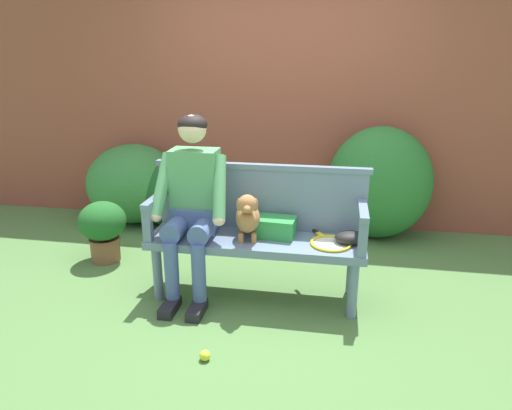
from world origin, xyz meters
name	(u,v)px	position (x,y,z in m)	size (l,w,h in m)	color
ground_plane	(256,295)	(0.00, 0.00, 0.00)	(40.00, 40.00, 0.00)	#4C753D
brick_garden_fence	(286,106)	(0.00, 1.77, 1.22)	(8.00, 0.30, 2.45)	brown
hedge_bush_mid_right	(171,191)	(-1.16, 1.38, 0.36)	(1.02, 0.77, 0.72)	#194C1E
hedge_bush_far_right	(379,183)	(0.97, 1.39, 0.55)	(1.00, 0.77, 1.10)	#286B2D
hedge_bush_far_left	(134,184)	(-1.57, 1.39, 0.42)	(0.99, 0.94, 0.84)	#337538
hedge_bush_mid_left	(126,190)	(-1.67, 1.41, 0.34)	(0.87, 0.55, 0.68)	#286B2D
garden_bench	(256,246)	(0.00, 0.00, 0.41)	(1.57, 0.47, 0.48)	slate
bench_backrest	(261,196)	(0.00, 0.20, 0.73)	(1.61, 0.06, 0.50)	slate
bench_armrest_left_end	(153,210)	(-0.74, -0.08, 0.67)	(0.06, 0.47, 0.28)	slate
bench_armrest_right_end	(363,222)	(0.74, -0.08, 0.67)	(0.06, 0.47, 0.28)	slate
person_seated	(193,199)	(-0.46, -0.01, 0.74)	(0.56, 0.63, 1.35)	black
dog_on_bench	(248,216)	(-0.05, -0.05, 0.66)	(0.21, 0.37, 0.37)	#AD7042
tennis_racket	(329,242)	(0.52, -0.01, 0.48)	(0.42, 0.56, 0.03)	yellow
baseball_glove	(350,237)	(0.67, 0.01, 0.52)	(0.22, 0.17, 0.09)	black
sports_bag	(276,227)	(0.14, 0.06, 0.55)	(0.28, 0.20, 0.14)	#2D8E42
tennis_ball	(205,355)	(-0.17, -0.82, 0.03)	(0.07, 0.07, 0.07)	#CCDB33
potted_plant	(103,227)	(-1.42, 0.39, 0.32)	(0.40, 0.40, 0.54)	brown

